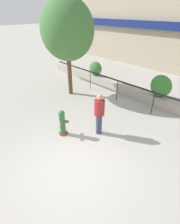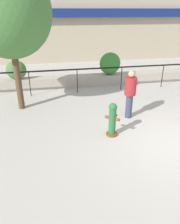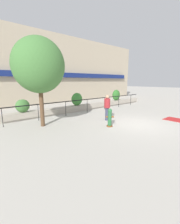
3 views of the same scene
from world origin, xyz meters
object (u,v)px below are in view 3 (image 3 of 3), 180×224
Objects in this scene: street_tree at (39,66)px; fire_hydrant at (110,117)px; hedge_bush_0 at (23,106)px; hedge_bush_1 at (77,99)px; hedge_bush_2 at (116,95)px; pedestrian at (107,106)px.

fire_hydrant is at bearing -42.43° from street_tree.
hedge_bush_0 is 0.19× the size of street_tree.
hedge_bush_1 is 0.22× the size of street_tree.
hedge_bush_2 is 0.69× the size of pedestrian.
fire_hydrant is 0.62× the size of pedestrian.
hedge_bush_2 is 1.10× the size of fire_hydrant.
hedge_bush_0 is 0.88× the size of fire_hydrant.
street_tree is at bearing 157.61° from pedestrian.
fire_hydrant is (-1.37, -5.12, -0.51)m from hedge_bush_1.
hedge_bush_1 reaches higher than fire_hydrant.
street_tree is (-2.94, 2.69, 2.93)m from fire_hydrant.
fire_hydrant is (3.29, -5.12, -0.40)m from hedge_bush_0.
street_tree is at bearing -166.01° from hedge_bush_2.
hedge_bush_1 is at bearing 29.42° from street_tree.
street_tree is (0.34, -2.43, 2.52)m from hedge_bush_0.
hedge_bush_1 is 0.65× the size of pedestrian.
pedestrian is at bearing -43.64° from hedge_bush_0.
hedge_bush_1 is 5.45m from hedge_bush_2.
hedge_bush_2 is 10.34m from street_tree.
hedge_bush_2 is at bearing 36.91° from fire_hydrant.
pedestrian reaches higher than hedge_bush_2.
hedge_bush_0 is 0.55× the size of pedestrian.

